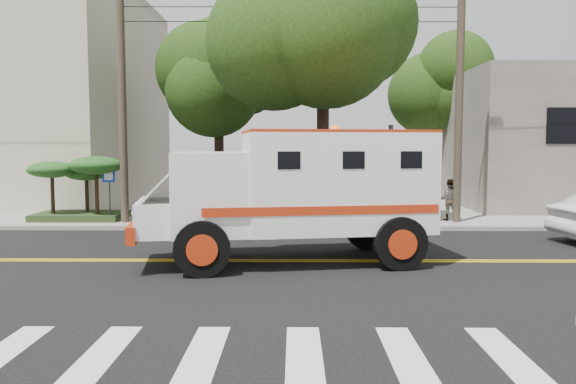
{
  "coord_description": "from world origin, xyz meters",
  "views": [
    {
      "loc": [
        0.46,
        -13.88,
        2.89
      ],
      "look_at": [
        0.29,
        1.61,
        1.6
      ],
      "focal_mm": 35.0,
      "sensor_mm": 36.0,
      "label": 1
    }
  ],
  "objects": [
    {
      "name": "sidewalk_nw",
      "position": [
        -13.5,
        13.5,
        0.07
      ],
      "size": [
        17.0,
        17.0,
        0.15
      ],
      "primitive_type": "cube",
      "color": "gray",
      "rests_on": "ground"
    },
    {
      "name": "utility_pole_right",
      "position": [
        6.3,
        6.2,
        4.5
      ],
      "size": [
        0.28,
        0.28,
        9.0
      ],
      "primitive_type": "cylinder",
      "color": "#382D23",
      "rests_on": "ground"
    },
    {
      "name": "pedestrian_b",
      "position": [
        6.14,
        6.55,
        0.91
      ],
      "size": [
        0.89,
        0.79,
        1.52
      ],
      "primitive_type": "imported",
      "rotation": [
        0.0,
        0.0,
        2.8
      ],
      "color": "gray",
      "rests_on": "sidewalk_ne"
    },
    {
      "name": "tree_main",
      "position": [
        1.94,
        6.21,
        7.2
      ],
      "size": [
        6.08,
        5.7,
        9.85
      ],
      "color": "black",
      "rests_on": "ground"
    },
    {
      "name": "tree_right",
      "position": [
        8.84,
        15.77,
        6.09
      ],
      "size": [
        4.8,
        4.5,
        8.2
      ],
      "color": "black",
      "rests_on": "ground"
    },
    {
      "name": "armored_truck",
      "position": [
        0.56,
        -0.08,
        1.85
      ],
      "size": [
        7.47,
        3.82,
        3.25
      ],
      "rotation": [
        0.0,
        0.0,
        0.17
      ],
      "color": "white",
      "rests_on": "ground"
    },
    {
      "name": "accessibility_sign",
      "position": [
        -6.2,
        6.17,
        1.37
      ],
      "size": [
        0.45,
        0.1,
        2.02
      ],
      "color": "#3F3F42",
      "rests_on": "ground"
    },
    {
      "name": "utility_pole_left",
      "position": [
        -5.6,
        6.0,
        4.5
      ],
      "size": [
        0.28,
        0.28,
        9.0
      ],
      "primitive_type": "cylinder",
      "color": "#382D23",
      "rests_on": "ground"
    },
    {
      "name": "sidewalk_ne",
      "position": [
        13.5,
        13.5,
        0.07
      ],
      "size": [
        17.0,
        17.0,
        0.15
      ],
      "primitive_type": "cube",
      "color": "gray",
      "rests_on": "ground"
    },
    {
      "name": "pedestrian_a",
      "position": [
        5.5,
        6.72,
        0.99
      ],
      "size": [
        0.69,
        0.54,
        1.68
      ],
      "primitive_type": "imported",
      "rotation": [
        0.0,
        0.0,
        3.4
      ],
      "color": "gray",
      "rests_on": "sidewalk_ne"
    },
    {
      "name": "tree_left",
      "position": [
        -2.68,
        11.79,
        5.73
      ],
      "size": [
        4.48,
        4.2,
        7.7
      ],
      "color": "black",
      "rests_on": "ground"
    },
    {
      "name": "palm_planter",
      "position": [
        -7.44,
        6.62,
        1.65
      ],
      "size": [
        3.52,
        2.63,
        2.36
      ],
      "color": "#1E3314",
      "rests_on": "sidewalk_nw"
    },
    {
      "name": "ground",
      "position": [
        0.0,
        0.0,
        0.0
      ],
      "size": [
        100.0,
        100.0,
        0.0
      ],
      "primitive_type": "plane",
      "color": "black",
      "rests_on": "ground"
    },
    {
      "name": "traffic_signal",
      "position": [
        3.8,
        5.6,
        2.23
      ],
      "size": [
        0.15,
        0.18,
        3.6
      ],
      "color": "#3F3F42",
      "rests_on": "ground"
    }
  ]
}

